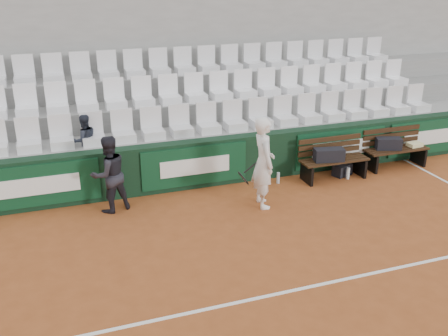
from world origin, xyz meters
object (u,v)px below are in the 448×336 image
at_px(water_bottle_far, 348,173).
at_px(spectator_c, 83,119).
at_px(bench_left, 334,169).
at_px(sports_bag_left, 329,155).
at_px(ball_kid, 109,174).
at_px(bench_right, 395,158).
at_px(sports_bag_right, 388,143).
at_px(sports_bag_ground, 342,170).
at_px(tennis_player, 263,163).
at_px(water_bottle_near, 278,178).

height_order(water_bottle_far, spectator_c, spectator_c).
xyz_separation_m(bench_left, sports_bag_left, (-0.17, -0.04, 0.36)).
bearing_deg(spectator_c, ball_kid, 93.08).
bearing_deg(ball_kid, bench_right, 161.64).
xyz_separation_m(sports_bag_right, sports_bag_ground, (-1.20, -0.08, -0.45)).
relative_size(bench_left, sports_bag_ground, 3.59).
xyz_separation_m(sports_bag_ground, ball_kid, (-5.03, -0.09, 0.61)).
relative_size(sports_bag_right, sports_bag_ground, 1.34).
height_order(sports_bag_left, sports_bag_right, sports_bag_left).
height_order(sports_bag_left, tennis_player, tennis_player).
bearing_deg(sports_bag_right, sports_bag_ground, -176.32).
height_order(ball_kid, spectator_c, spectator_c).
xyz_separation_m(bench_right, tennis_player, (-3.67, -0.85, 0.66)).
bearing_deg(bench_right, water_bottle_far, -169.39).
height_order(bench_right, ball_kid, ball_kid).
xyz_separation_m(tennis_player, spectator_c, (-3.09, 1.80, 0.65)).
bearing_deg(ball_kid, sports_bag_left, 159.82).
relative_size(bench_left, tennis_player, 0.85).
height_order(sports_bag_ground, ball_kid, ball_kid).
distance_m(sports_bag_right, water_bottle_far, 1.31).
relative_size(tennis_player, ball_kid, 1.20).
xyz_separation_m(water_bottle_far, tennis_player, (-2.27, -0.59, 0.75)).
height_order(water_bottle_near, ball_kid, ball_kid).
bearing_deg(sports_bag_right, spectator_c, 172.08).
bearing_deg(sports_bag_left, water_bottle_near, 169.70).
xyz_separation_m(water_bottle_near, spectator_c, (-3.82, 0.94, 1.41)).
bearing_deg(water_bottle_far, bench_right, 10.61).
bearing_deg(spectator_c, water_bottle_near, 153.02).
bearing_deg(spectator_c, tennis_player, 136.53).
bearing_deg(tennis_player, sports_bag_ground, 19.75).
xyz_separation_m(bench_left, spectator_c, (-5.06, 1.09, 1.30)).
distance_m(bench_left, water_bottle_near, 1.26).
xyz_separation_m(sports_bag_left, sports_bag_right, (1.65, 0.22, -0.00)).
bearing_deg(spectator_c, bench_right, 158.78).
relative_size(bench_right, ball_kid, 1.02).
relative_size(water_bottle_near, tennis_player, 0.14).
bearing_deg(tennis_player, sports_bag_right, 14.41).
bearing_deg(water_bottle_far, spectator_c, 167.25).
xyz_separation_m(water_bottle_near, ball_kid, (-3.51, -0.14, 0.61)).
height_order(bench_left, bench_right, same).
bearing_deg(sports_bag_right, sports_bag_left, -172.38).
height_order(sports_bag_right, ball_kid, ball_kid).
xyz_separation_m(sports_bag_ground, tennis_player, (-2.26, -0.81, 0.75)).
xyz_separation_m(bench_left, water_bottle_far, (0.29, -0.12, -0.10)).
xyz_separation_m(bench_left, ball_kid, (-4.75, 0.02, 0.51)).
relative_size(bench_left, spectator_c, 1.42).
distance_m(sports_bag_ground, water_bottle_near, 1.53).
bearing_deg(water_bottle_near, water_bottle_far, -10.16).
bearing_deg(sports_bag_left, sports_bag_ground, 17.61).
bearing_deg(water_bottle_near, spectator_c, 166.23).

